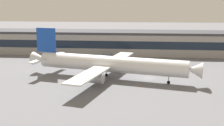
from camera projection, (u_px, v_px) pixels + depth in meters
name	position (u px, v px, depth m)	size (l,w,h in m)	color
ground_plane	(148.00, 78.00, 106.12)	(600.00, 600.00, 0.00)	slate
terminal_building	(146.00, 43.00, 154.85)	(195.42, 19.94, 12.10)	#9E9993
airliner	(109.00, 64.00, 104.52)	(63.61, 54.80, 17.63)	white
fuel_truck	(50.00, 56.00, 139.19)	(6.84, 8.60, 3.35)	#2651A5
crew_van	(107.00, 56.00, 140.80)	(5.44, 2.85, 2.55)	black
traffic_cone_0	(142.00, 85.00, 95.92)	(0.51, 0.51, 0.64)	#F2590C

